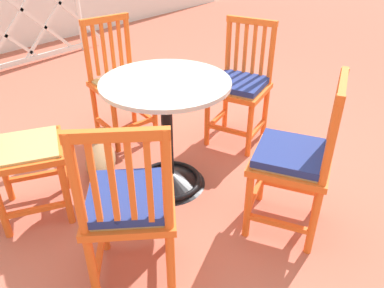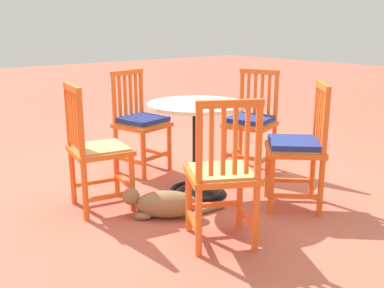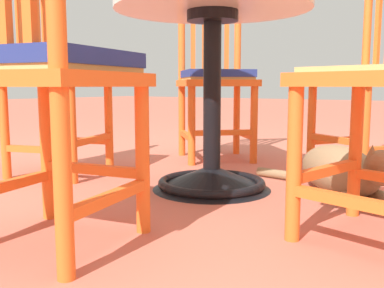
% 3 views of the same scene
% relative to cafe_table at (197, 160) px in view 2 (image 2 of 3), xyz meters
% --- Properties ---
extents(ground_plane, '(24.00, 24.00, 0.00)m').
position_rel_cafe_table_xyz_m(ground_plane, '(0.00, -0.03, -0.28)').
color(ground_plane, '#BC604C').
extents(cafe_table, '(0.76, 0.76, 0.73)m').
position_rel_cafe_table_xyz_m(cafe_table, '(0.00, 0.00, 0.00)').
color(cafe_table, black).
rests_on(cafe_table, ground_plane).
extents(orange_chair_near_fence, '(0.54, 0.54, 0.91)m').
position_rel_cafe_table_xyz_m(orange_chair_near_fence, '(-0.73, 0.42, 0.15)').
color(orange_chair_near_fence, orange).
rests_on(orange_chair_near_fence, ground_plane).
extents(orange_chair_tucked_in, '(0.57, 0.57, 0.91)m').
position_rel_cafe_table_xyz_m(orange_chair_tucked_in, '(-0.65, -0.40, 0.16)').
color(orange_chair_tucked_in, orange).
rests_on(orange_chair_tucked_in, ground_plane).
extents(orange_chair_facing_out, '(0.51, 0.51, 0.91)m').
position_rel_cafe_table_xyz_m(orange_chair_facing_out, '(0.16, -0.78, 0.16)').
color(orange_chair_facing_out, orange).
rests_on(orange_chair_facing_out, ground_plane).
extents(orange_chair_at_corner, '(0.48, 0.48, 0.91)m').
position_rel_cafe_table_xyz_m(orange_chair_at_corner, '(0.78, 0.00, 0.16)').
color(orange_chair_at_corner, orange).
rests_on(orange_chair_at_corner, ground_plane).
extents(orange_chair_by_planter, '(0.47, 0.47, 0.91)m').
position_rel_cafe_table_xyz_m(orange_chair_by_planter, '(0.25, 0.73, 0.15)').
color(orange_chair_by_planter, orange).
rests_on(orange_chair_by_planter, ground_plane).
extents(tabby_cat, '(0.44, 0.67, 0.23)m').
position_rel_cafe_table_xyz_m(tabby_cat, '(-0.18, 0.47, -0.19)').
color(tabby_cat, '#8E704C').
rests_on(tabby_cat, ground_plane).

